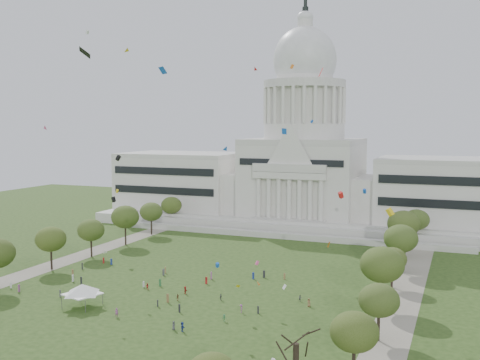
% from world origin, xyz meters
% --- Properties ---
extents(ground, '(400.00, 400.00, 0.00)m').
position_xyz_m(ground, '(0.00, 0.00, 0.00)').
color(ground, '#284316').
rests_on(ground, ground).
extents(capitol, '(160.00, 64.50, 91.30)m').
position_xyz_m(capitol, '(0.00, 113.59, 22.30)').
color(capitol, '#BBB8B0').
rests_on(capitol, ground).
extents(path_left, '(8.00, 160.00, 0.04)m').
position_xyz_m(path_left, '(-48.00, 30.00, 0.02)').
color(path_left, gray).
rests_on(path_left, ground).
extents(path_right, '(8.00, 160.00, 0.04)m').
position_xyz_m(path_right, '(48.00, 30.00, 0.02)').
color(path_right, gray).
rests_on(path_right, ground).
extents(row_tree_r_0, '(7.67, 7.67, 10.91)m').
position_xyz_m(row_tree_r_0, '(44.94, -19.59, 7.75)').
color(row_tree_r_0, black).
rests_on(row_tree_r_0, ground).
extents(row_tree_r_1, '(7.58, 7.58, 10.78)m').
position_xyz_m(row_tree_r_1, '(46.22, -1.75, 7.66)').
color(row_tree_r_1, black).
rests_on(row_tree_r_1, ground).
extents(row_tree_l_2, '(8.42, 8.42, 11.97)m').
position_xyz_m(row_tree_l_2, '(-45.04, 17.30, 8.51)').
color(row_tree_l_2, black).
rests_on(row_tree_l_2, ground).
extents(row_tree_r_2, '(9.55, 9.55, 13.58)m').
position_xyz_m(row_tree_r_2, '(44.17, 17.44, 9.66)').
color(row_tree_r_2, black).
rests_on(row_tree_r_2, ground).
extents(row_tree_l_3, '(8.12, 8.12, 11.55)m').
position_xyz_m(row_tree_l_3, '(-44.09, 33.92, 8.21)').
color(row_tree_l_3, black).
rests_on(row_tree_l_3, ground).
extents(row_tree_r_3, '(7.01, 7.01, 9.98)m').
position_xyz_m(row_tree_r_3, '(44.40, 34.48, 7.08)').
color(row_tree_r_3, black).
rests_on(row_tree_r_3, ground).
extents(row_tree_l_4, '(9.29, 9.29, 13.21)m').
position_xyz_m(row_tree_l_4, '(-44.08, 52.42, 9.39)').
color(row_tree_l_4, black).
rests_on(row_tree_l_4, ground).
extents(row_tree_r_4, '(9.19, 9.19, 13.06)m').
position_xyz_m(row_tree_r_4, '(44.76, 50.04, 9.29)').
color(row_tree_r_4, black).
rests_on(row_tree_r_4, ground).
extents(row_tree_l_5, '(8.33, 8.33, 11.85)m').
position_xyz_m(row_tree_l_5, '(-45.22, 71.01, 8.42)').
color(row_tree_l_5, black).
rests_on(row_tree_l_5, ground).
extents(row_tree_r_5, '(9.82, 9.82, 13.96)m').
position_xyz_m(row_tree_r_5, '(43.49, 70.19, 9.93)').
color(row_tree_r_5, black).
rests_on(row_tree_r_5, ground).
extents(row_tree_l_6, '(8.19, 8.19, 11.64)m').
position_xyz_m(row_tree_l_6, '(-46.87, 89.14, 8.27)').
color(row_tree_l_6, black).
rests_on(row_tree_l_6, ground).
extents(row_tree_r_6, '(8.42, 8.42, 11.97)m').
position_xyz_m(row_tree_r_6, '(45.96, 88.13, 8.51)').
color(row_tree_r_6, black).
rests_on(row_tree_r_6, ground).
extents(big_bare_tree, '(6.00, 5.00, 12.80)m').
position_xyz_m(big_bare_tree, '(38.00, -28.00, 8.67)').
color(big_bare_tree, black).
rests_on(big_bare_tree, ground).
extents(event_tent, '(11.59, 11.59, 5.18)m').
position_xyz_m(event_tent, '(-16.89, -5.92, 4.01)').
color(event_tent, '#4C4C4C').
rests_on(event_tent, ground).
extents(person_0, '(1.06, 0.87, 1.86)m').
position_xyz_m(person_0, '(29.26, 12.59, 0.93)').
color(person_0, olive).
rests_on(person_0, ground).
extents(person_2, '(0.89, 0.84, 1.56)m').
position_xyz_m(person_2, '(26.53, 15.34, 0.78)').
color(person_2, '#4C4C51').
rests_on(person_2, ground).
extents(person_3, '(0.99, 1.28, 1.77)m').
position_xyz_m(person_3, '(16.89, 3.41, 0.89)').
color(person_3, '#994C8C').
rests_on(person_3, ground).
extents(person_4, '(0.76, 1.06, 1.64)m').
position_xyz_m(person_4, '(0.55, 5.52, 0.82)').
color(person_4, olive).
rests_on(person_4, ground).
extents(person_5, '(1.68, 1.67, 1.83)m').
position_xyz_m(person_5, '(-0.28, 10.88, 0.91)').
color(person_5, '#B21E1E').
rests_on(person_5, ground).
extents(person_6, '(0.58, 0.86, 1.74)m').
position_xyz_m(person_6, '(8.41, -10.86, 0.87)').
color(person_6, '#4C4C51').
rests_on(person_6, ground).
extents(person_7, '(0.86, 0.86, 1.92)m').
position_xyz_m(person_7, '(-6.16, -8.73, 0.96)').
color(person_7, '#994C8C').
rests_on(person_7, ground).
extents(person_8, '(0.77, 0.49, 1.55)m').
position_xyz_m(person_8, '(-10.52, 10.68, 0.78)').
color(person_8, '#B21E1E').
rests_on(person_8, ground).
extents(person_9, '(1.07, 0.97, 1.49)m').
position_xyz_m(person_9, '(15.73, -2.95, 0.75)').
color(person_9, '#33723F').
rests_on(person_9, ground).
extents(person_10, '(0.53, 0.91, 1.52)m').
position_xyz_m(person_10, '(9.49, 9.51, 0.76)').
color(person_10, '#4C4C51').
rests_on(person_10, ground).
extents(person_11, '(1.69, 1.80, 1.91)m').
position_xyz_m(person_11, '(10.42, -11.05, 0.96)').
color(person_11, navy).
rests_on(person_11, ground).
extents(distant_crowd, '(62.91, 34.57, 1.93)m').
position_xyz_m(distant_crowd, '(-12.99, 15.29, 0.88)').
color(distant_crowd, silver).
rests_on(distant_crowd, ground).
extents(kite_swarm, '(92.91, 105.37, 56.50)m').
position_xyz_m(kite_swarm, '(-0.75, 8.52, 28.90)').
color(kite_swarm, blue).
rests_on(kite_swarm, ground).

